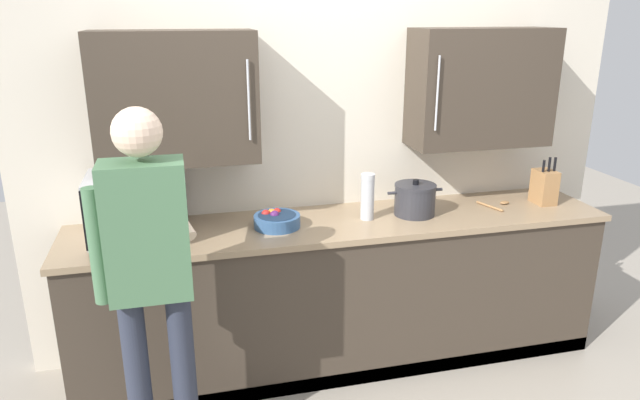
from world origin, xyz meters
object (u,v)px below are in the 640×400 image
Objects in this scene: microwave_oven at (134,206)px; person_figure at (149,267)px; fruit_bowl at (277,220)px; stock_pot at (415,199)px; wooden_spoon at (498,204)px; thermos_flask at (367,196)px; knife_block at (544,187)px.

microwave_oven is 0.69m from person_figure.
microwave_oven is 0.29× the size of person_figure.
microwave_oven is at bearing 97.83° from person_figure.
microwave_oven reaches higher than fruit_bowl.
stock_pot is at bearing 23.33° from person_figure.
stock_pot is 1.31× the size of fruit_bowl.
thermos_flask reaches higher than wooden_spoon.
microwave_oven reaches higher than thermos_flask.
wooden_spoon is 0.75× the size of thermos_flask.
fruit_bowl is (-1.69, -0.01, -0.07)m from knife_block.
fruit_bowl is (-0.82, -0.01, -0.05)m from stock_pot.
knife_block is (0.30, -0.02, 0.10)m from wooden_spoon.
fruit_bowl is at bearing -179.74° from thermos_flask.
fruit_bowl is 0.91m from person_figure.
fruit_bowl is (0.75, -0.05, -0.13)m from microwave_oven.
fruit_bowl is (-1.39, -0.03, 0.03)m from wooden_spoon.
fruit_bowl is at bearing -3.54° from microwave_oven.
microwave_oven is 1.68× the size of knife_block.
thermos_flask is 0.54m from fruit_bowl.
stock_pot is (-0.56, -0.03, 0.08)m from wooden_spoon.
person_figure is at bearing -162.00° from wooden_spoon.
knife_block is at bearing 0.46° from thermos_flask.
wooden_spoon is at bearing 2.62° from stock_pot.
wooden_spoon is at bearing 1.35° from fruit_bowl.
wooden_spoon is at bearing 175.98° from knife_block.
wooden_spoon is (2.14, -0.01, -0.16)m from microwave_oven.
person_figure reaches higher than microwave_oven.
microwave_oven is at bearing 176.46° from fruit_bowl.
fruit_bowl is (-0.53, -0.00, -0.09)m from thermos_flask.
knife_block is 1.11× the size of thermos_flask.
microwave_oven is 1.58m from stock_pot.
person_figure is at bearing -136.14° from fruit_bowl.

